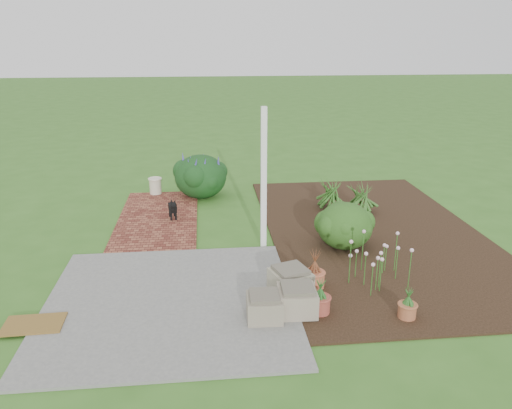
{
  "coord_description": "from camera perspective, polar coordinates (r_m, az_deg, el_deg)",
  "views": [
    {
      "loc": [
        -0.69,
        -8.1,
        3.6
      ],
      "look_at": [
        0.2,
        0.4,
        0.7
      ],
      "focal_mm": 35.0,
      "sensor_mm": 36.0,
      "label": 1
    }
  ],
  "objects": [
    {
      "name": "evergreen_shrub",
      "position": [
        8.93,
        10.13,
        -2.27
      ],
      "size": [
        1.25,
        1.25,
        0.83
      ],
      "primitive_type": "ellipsoid",
      "rotation": [
        0.0,
        0.0,
        -0.34
      ],
      "color": "#12360C",
      "rests_on": "garden_bed"
    },
    {
      "name": "stone_trough_near",
      "position": [
        6.72,
        0.96,
        -11.72
      ],
      "size": [
        0.48,
        0.48,
        0.31
      ],
      "primitive_type": "cube",
      "rotation": [
        0.0,
        0.0,
        -0.03
      ],
      "color": "#706654",
      "rests_on": "concrete_patio"
    },
    {
      "name": "terracotta_pot_small_left",
      "position": [
        7.08,
        16.89,
        -11.52
      ],
      "size": [
        0.29,
        0.29,
        0.2
      ],
      "primitive_type": "cylinder",
      "rotation": [
        0.0,
        0.0,
        0.27
      ],
      "color": "#9D5735",
      "rests_on": "garden_bed"
    },
    {
      "name": "brick_path",
      "position": [
        10.53,
        -11.12,
        -1.5
      ],
      "size": [
        1.6,
        3.5,
        0.04
      ],
      "primitive_type": "cube",
      "color": "#59251C",
      "rests_on": "ground"
    },
    {
      "name": "stone_trough_far",
      "position": [
        7.33,
        3.95,
        -8.85
      ],
      "size": [
        0.65,
        0.65,
        0.34
      ],
      "primitive_type": "cube",
      "rotation": [
        0.0,
        0.0,
        0.32
      ],
      "color": "gray",
      "rests_on": "concrete_patio"
    },
    {
      "name": "garden_bed",
      "position": [
        9.85,
        13.38,
        -3.14
      ],
      "size": [
        4.0,
        7.0,
        0.03
      ],
      "primitive_type": "cube",
      "color": "black",
      "rests_on": "ground"
    },
    {
      "name": "purple_flowering_bush",
      "position": [
        11.72,
        -6.35,
        3.34
      ],
      "size": [
        1.43,
        1.43,
        1.03
      ],
      "primitive_type": "ellipsoid",
      "rotation": [
        0.0,
        0.0,
        -0.21
      ],
      "color": "black",
      "rests_on": "ground"
    },
    {
      "name": "ground",
      "position": [
        8.9,
        -1.02,
        -5.14
      ],
      "size": [
        80.0,
        80.0,
        0.0
      ],
      "primitive_type": "plane",
      "color": "#34641F",
      "rests_on": "ground"
    },
    {
      "name": "agapanthus_clump_front",
      "position": [
        10.89,
        8.49,
        1.57
      ],
      "size": [
        1.17,
        1.17,
        0.79
      ],
      "primitive_type": null,
      "rotation": [
        0.0,
        0.0,
        0.41
      ],
      "color": "#0E3610",
      "rests_on": "garden_bed"
    },
    {
      "name": "pink_flower_patch",
      "position": [
        7.84,
        13.37,
        -6.15
      ],
      "size": [
        1.35,
        1.35,
        0.68
      ],
      "primitive_type": null,
      "rotation": [
        0.0,
        0.0,
        0.34
      ],
      "color": "#113D0F",
      "rests_on": "garden_bed"
    },
    {
      "name": "terracotta_pot_small_right",
      "position": [
        6.94,
        7.3,
        -11.26
      ],
      "size": [
        0.36,
        0.36,
        0.23
      ],
      "primitive_type": "cylinder",
      "rotation": [
        0.0,
        0.0,
        0.4
      ],
      "color": "#984133",
      "rests_on": "garden_bed"
    },
    {
      "name": "agapanthus_clump_back",
      "position": [
        10.73,
        11.91,
        1.08
      ],
      "size": [
        0.9,
        0.9,
        0.78
      ],
      "primitive_type": null,
      "rotation": [
        0.0,
        0.0,
        0.04
      ],
      "color": "#133D13",
      "rests_on": "garden_bed"
    },
    {
      "name": "concrete_patio",
      "position": [
        7.32,
        -9.76,
        -10.87
      ],
      "size": [
        3.5,
        3.5,
        0.04
      ],
      "primitive_type": "cube",
      "color": "slate",
      "rests_on": "ground"
    },
    {
      "name": "coir_doormat",
      "position": [
        7.25,
        -24.08,
        -12.39
      ],
      "size": [
        0.77,
        0.51,
        0.02
      ],
      "primitive_type": "cube",
      "rotation": [
        0.0,
        0.0,
        0.03
      ],
      "color": "brown",
      "rests_on": "concrete_patio"
    },
    {
      "name": "terracotta_pot_bronze",
      "position": [
        7.57,
        6.67,
        -8.48
      ],
      "size": [
        0.33,
        0.33,
        0.25
      ],
      "primitive_type": "cylinder",
      "rotation": [
        0.0,
        0.0,
        -0.08
      ],
      "color": "#B25C3C",
      "rests_on": "garden_bed"
    },
    {
      "name": "cream_ceramic_urn",
      "position": [
        12.05,
        -11.43,
        2.09
      ],
      "size": [
        0.31,
        0.31,
        0.37
      ],
      "primitive_type": "cylinder",
      "rotation": [
        0.0,
        0.0,
        0.13
      ],
      "color": "beige",
      "rests_on": "brick_path"
    },
    {
      "name": "black_dog",
      "position": [
        10.28,
        -9.5,
        -0.36
      ],
      "size": [
        0.2,
        0.47,
        0.41
      ],
      "rotation": [
        0.0,
        0.0,
        0.18
      ],
      "color": "black",
      "rests_on": "brick_path"
    },
    {
      "name": "stone_trough_mid",
      "position": [
        6.87,
        4.71,
        -10.91
      ],
      "size": [
        0.52,
        0.52,
        0.34
      ],
      "primitive_type": "cube",
      "rotation": [
        0.0,
        0.0,
        -0.04
      ],
      "color": "gray",
      "rests_on": "concrete_patio"
    },
    {
      "name": "veranda_post",
      "position": [
        8.59,
        0.87,
        2.86
      ],
      "size": [
        0.1,
        0.1,
        2.5
      ],
      "primitive_type": "cube",
      "color": "white",
      "rests_on": "ground"
    }
  ]
}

